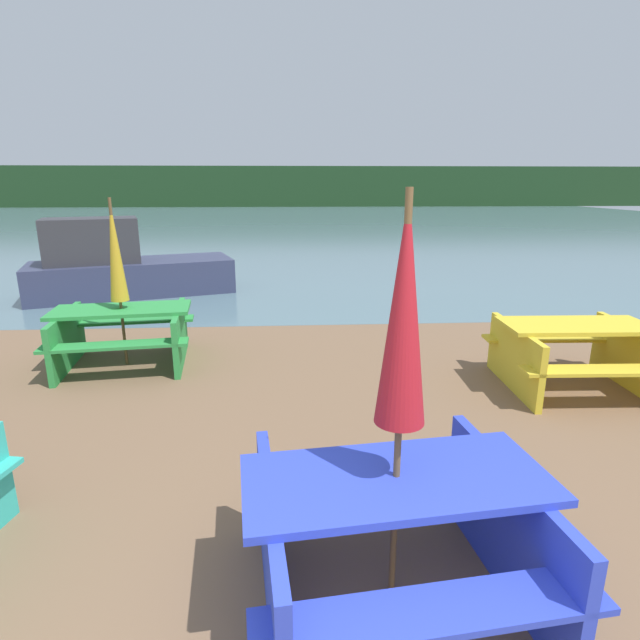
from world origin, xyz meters
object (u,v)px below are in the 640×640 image
object	(u,v)px
picnic_table_blue	(394,526)
picnic_table_yellow	(573,350)
umbrella_crimson	(404,316)
umbrella_gold	(115,252)
boat	(122,267)
picnic_table_green	(124,331)

from	to	relation	value
picnic_table_blue	picnic_table_yellow	xyz separation A→B (m)	(2.61, 2.84, -0.01)
picnic_table_blue	umbrella_crimson	world-z (taller)	umbrella_crimson
picnic_table_blue	umbrella_gold	world-z (taller)	umbrella_gold
picnic_table_blue	umbrella_gold	size ratio (longest dim) A/B	0.84
picnic_table_blue	umbrella_crimson	xyz separation A→B (m)	(0.00, 0.00, 1.17)
umbrella_crimson	boat	distance (m)	9.17
boat	umbrella_crimson	bearing A→B (deg)	-82.61
picnic_table_green	boat	bearing A→B (deg)	107.61
picnic_table_yellow	umbrella_gold	size ratio (longest dim) A/B	0.79
picnic_table_green	picnic_table_blue	bearing A→B (deg)	-55.78
picnic_table_green	umbrella_crimson	xyz separation A→B (m)	(2.66, -3.91, 1.18)
picnic_table_yellow	boat	size ratio (longest dim) A/B	0.39
umbrella_crimson	umbrella_gold	distance (m)	4.73
picnic_table_green	umbrella_crimson	distance (m)	4.88
picnic_table_yellow	umbrella_crimson	distance (m)	4.03
picnic_table_yellow	picnic_table_green	size ratio (longest dim) A/B	0.90
boat	picnic_table_green	bearing A→B (deg)	-91.15
umbrella_crimson	umbrella_gold	bearing A→B (deg)	124.22
umbrella_gold	picnic_table_yellow	bearing A→B (deg)	-11.54
picnic_table_yellow	boat	xyz separation A→B (m)	(-6.62, 5.34, 0.13)
umbrella_crimson	boat	bearing A→B (deg)	116.15
picnic_table_blue	umbrella_crimson	distance (m)	1.17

